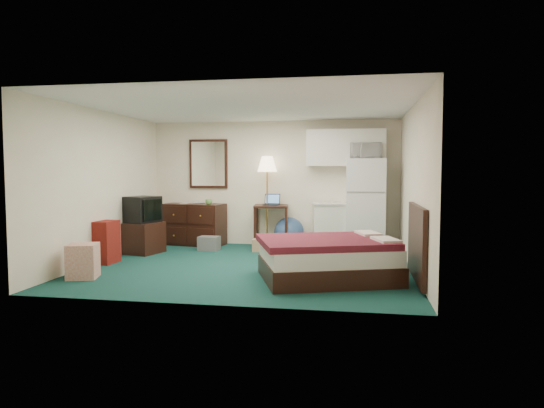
% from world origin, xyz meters
% --- Properties ---
extents(floor, '(5.00, 4.50, 0.01)m').
position_xyz_m(floor, '(0.00, 0.00, 0.00)').
color(floor, black).
rests_on(floor, ground).
extents(ceiling, '(5.00, 4.50, 0.01)m').
position_xyz_m(ceiling, '(0.00, 0.00, 2.50)').
color(ceiling, beige).
rests_on(ceiling, walls).
extents(walls, '(5.01, 4.51, 2.50)m').
position_xyz_m(walls, '(0.00, 0.00, 1.25)').
color(walls, beige).
rests_on(walls, floor).
extents(mirror, '(0.80, 0.06, 1.00)m').
position_xyz_m(mirror, '(-1.35, 2.22, 1.65)').
color(mirror, white).
rests_on(mirror, walls).
extents(upper_cabinets, '(1.50, 0.35, 0.70)m').
position_xyz_m(upper_cabinets, '(1.45, 2.08, 1.95)').
color(upper_cabinets, white).
rests_on(upper_cabinets, walls).
extents(headboard, '(0.06, 1.56, 1.00)m').
position_xyz_m(headboard, '(2.46, -0.75, 0.55)').
color(headboard, black).
rests_on(headboard, walls).
extents(dresser, '(1.31, 0.76, 0.84)m').
position_xyz_m(dresser, '(-1.59, 1.98, 0.42)').
color(dresser, black).
rests_on(dresser, floor).
extents(floor_lamp, '(0.43, 0.43, 1.79)m').
position_xyz_m(floor_lamp, '(-0.08, 2.01, 0.90)').
color(floor_lamp, gold).
rests_on(floor_lamp, floor).
extents(desk, '(0.74, 0.74, 0.83)m').
position_xyz_m(desk, '(0.01, 1.93, 0.42)').
color(desk, black).
rests_on(desk, floor).
extents(exercise_ball, '(0.73, 0.73, 0.60)m').
position_xyz_m(exercise_ball, '(0.37, 1.96, 0.30)').
color(exercise_ball, navy).
rests_on(exercise_ball, floor).
extents(kitchen_counter, '(0.85, 0.68, 0.86)m').
position_xyz_m(kitchen_counter, '(1.25, 1.91, 0.43)').
color(kitchen_counter, white).
rests_on(kitchen_counter, floor).
extents(fridge, '(0.75, 0.75, 1.73)m').
position_xyz_m(fridge, '(1.85, 1.88, 0.87)').
color(fridge, white).
rests_on(fridge, floor).
extents(bed, '(2.12, 1.87, 0.57)m').
position_xyz_m(bed, '(1.27, -0.75, 0.28)').
color(bed, '#400717').
rests_on(bed, floor).
extents(tv_stand, '(0.70, 0.74, 0.56)m').
position_xyz_m(tv_stand, '(-2.18, 0.86, 0.28)').
color(tv_stand, black).
rests_on(tv_stand, floor).
extents(suitcase, '(0.29, 0.44, 0.69)m').
position_xyz_m(suitcase, '(-2.35, -0.15, 0.35)').
color(suitcase, '#5C0F04').
rests_on(suitcase, floor).
extents(retail_box, '(0.48, 0.48, 0.48)m').
position_xyz_m(retail_box, '(-2.13, -1.23, 0.24)').
color(retail_box, silver).
rests_on(retail_box, floor).
extents(file_bin, '(0.40, 0.31, 0.26)m').
position_xyz_m(file_bin, '(-1.09, 1.36, 0.13)').
color(file_bin, slate).
rests_on(file_bin, floor).
extents(cardboard_box_a, '(0.30, 0.26, 0.23)m').
position_xyz_m(cardboard_box_a, '(-0.11, 1.40, 0.11)').
color(cardboard_box_a, '#9F6F4E').
rests_on(cardboard_box_a, floor).
extents(cardboard_box_b, '(0.24, 0.28, 0.26)m').
position_xyz_m(cardboard_box_b, '(0.59, 1.76, 0.13)').
color(cardboard_box_b, '#9F6F4E').
rests_on(cardboard_box_b, floor).
extents(laptop, '(0.31, 0.26, 0.21)m').
position_xyz_m(laptop, '(0.02, 1.92, 0.94)').
color(laptop, black).
rests_on(laptop, desk).
extents(crt_tv, '(0.68, 0.70, 0.48)m').
position_xyz_m(crt_tv, '(-2.20, 0.87, 0.80)').
color(crt_tv, black).
rests_on(crt_tv, tv_stand).
extents(microwave, '(0.60, 0.42, 0.37)m').
position_xyz_m(microwave, '(1.81, 1.89, 1.92)').
color(microwave, white).
rests_on(microwave, fridge).
extents(book_a, '(0.15, 0.03, 0.20)m').
position_xyz_m(book_a, '(-1.83, 1.94, 0.94)').
color(book_a, '#9F6F4E').
rests_on(book_a, dresser).
extents(book_b, '(0.18, 0.08, 0.24)m').
position_xyz_m(book_b, '(-1.62, 2.10, 0.96)').
color(book_b, '#9F6F4E').
rests_on(book_b, dresser).
extents(mug, '(0.17, 0.15, 0.14)m').
position_xyz_m(mug, '(-1.21, 1.78, 0.91)').
color(mug, '#5D9946').
rests_on(mug, dresser).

